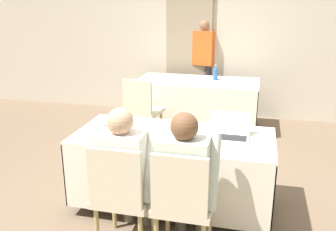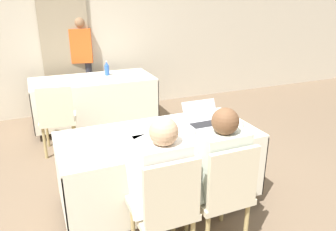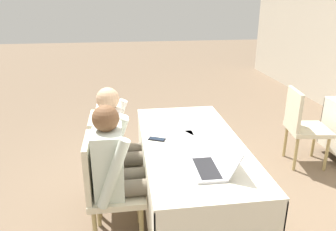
% 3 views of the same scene
% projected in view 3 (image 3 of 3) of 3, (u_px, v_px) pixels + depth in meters
% --- Properties ---
extents(ground_plane, '(24.00, 24.00, 0.00)m').
position_uv_depth(ground_plane, '(190.00, 213.00, 3.06)').
color(ground_plane, brown).
extents(conference_table_near, '(1.81, 0.84, 0.73)m').
position_uv_depth(conference_table_near, '(192.00, 160.00, 2.86)').
color(conference_table_near, silver).
rests_on(conference_table_near, ground_plane).
extents(laptop, '(0.36, 0.31, 0.20)m').
position_uv_depth(laptop, '(213.00, 165.00, 2.33)').
color(laptop, '#B7B7BC').
rests_on(laptop, conference_table_near).
extents(cell_phone, '(0.12, 0.16, 0.01)m').
position_uv_depth(cell_phone, '(157.00, 139.00, 2.84)').
color(cell_phone, black).
rests_on(cell_phone, conference_table_near).
extents(paper_beside_laptop, '(0.21, 0.30, 0.00)m').
position_uv_depth(paper_beside_laptop, '(178.00, 136.00, 2.92)').
color(paper_beside_laptop, white).
rests_on(paper_beside_laptop, conference_table_near).
extents(paper_centre_table, '(0.33, 0.36, 0.00)m').
position_uv_depth(paper_centre_table, '(198.00, 128.00, 3.09)').
color(paper_centre_table, white).
rests_on(paper_centre_table, conference_table_near).
extents(chair_near_left, '(0.44, 0.44, 0.91)m').
position_uv_depth(chair_near_left, '(109.00, 158.00, 3.01)').
color(chair_near_left, tan).
rests_on(chair_near_left, ground_plane).
extents(chair_near_right, '(0.44, 0.44, 0.91)m').
position_uv_depth(chair_near_right, '(107.00, 186.00, 2.57)').
color(chair_near_right, tan).
rests_on(chair_near_right, ground_plane).
extents(chair_far_spare, '(0.50, 0.50, 0.91)m').
position_uv_depth(chair_far_spare, '(302.00, 124.00, 3.80)').
color(chair_far_spare, tan).
rests_on(chair_far_spare, ground_plane).
extents(person_checkered_shirt, '(0.50, 0.52, 1.17)m').
position_uv_depth(person_checkered_shirt, '(119.00, 141.00, 2.97)').
color(person_checkered_shirt, '#665B4C').
rests_on(person_checkered_shirt, ground_plane).
extents(person_white_shirt, '(0.50, 0.52, 1.17)m').
position_uv_depth(person_white_shirt, '(119.00, 167.00, 2.52)').
color(person_white_shirt, '#665B4C').
rests_on(person_white_shirt, ground_plane).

